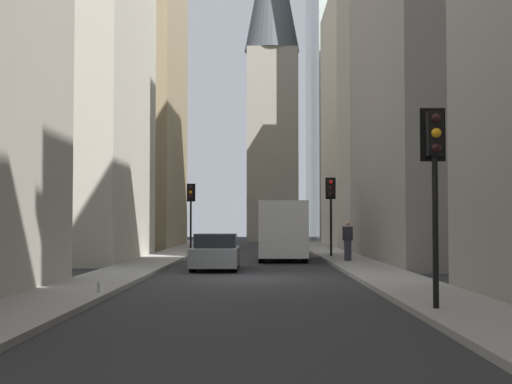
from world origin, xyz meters
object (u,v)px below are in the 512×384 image
delivery_truck (281,230)px  discarded_bottle (98,288)px  traffic_light_foreground (435,160)px  pedestrian (348,239)px  traffic_light_far_junction (331,198)px  hatchback_grey (216,253)px  traffic_light_midblock (191,201)px

delivery_truck → discarded_bottle: (-17.66, 5.08, -1.21)m
traffic_light_foreground → pedestrian: traffic_light_foreground is taller
traffic_light_far_junction → hatchback_grey: bearing=147.9°
delivery_truck → traffic_light_midblock: traffic_light_midblock is taller
hatchback_grey → traffic_light_midblock: 16.33m
traffic_light_foreground → pedestrian: bearing=-1.4°
traffic_light_midblock → discarded_bottle: 26.70m
traffic_light_far_junction → discarded_bottle: 20.82m
traffic_light_foreground → traffic_light_far_junction: traffic_light_foreground is taller
traffic_light_midblock → discarded_bottle: (-26.54, -0.17, -2.89)m
traffic_light_midblock → traffic_light_foreground: bearing=-165.5°
traffic_light_midblock → pedestrian: traffic_light_midblock is taller
delivery_truck → traffic_light_far_junction: bearing=-59.7°
delivery_truck → traffic_light_far_junction: 3.39m
hatchback_grey → discarded_bottle: bearing=167.8°
traffic_light_foreground → discarded_bottle: traffic_light_foreground is taller
discarded_bottle → traffic_light_midblock: bearing=0.4°
delivery_truck → hatchback_grey: 7.65m
delivery_truck → traffic_light_foreground: traffic_light_foreground is taller
traffic_light_midblock → traffic_light_far_junction: traffic_light_midblock is taller
pedestrian → discarded_bottle: size_ratio=6.61×
traffic_light_far_junction → traffic_light_foreground: bearing=179.7°
traffic_light_midblock → discarded_bottle: size_ratio=15.12×
pedestrian → delivery_truck: bearing=46.6°
hatchback_grey → traffic_light_foreground: (-13.92, -5.26, 2.47)m
hatchback_grey → traffic_light_far_junction: size_ratio=1.07×
delivery_truck → discarded_bottle: 18.41m
pedestrian → discarded_bottle: pedestrian is taller
traffic_light_midblock → pedestrian: 14.35m
traffic_light_far_junction → pedestrian: 4.69m
pedestrian → discarded_bottle: bearing=151.8°
hatchback_grey → traffic_light_far_junction: traffic_light_far_junction is taller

